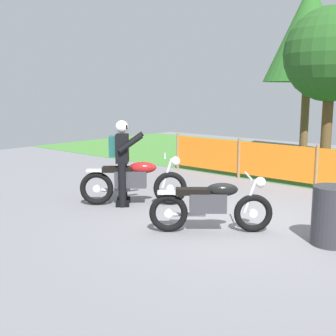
{
  "coord_description": "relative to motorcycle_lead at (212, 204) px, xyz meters",
  "views": [
    {
      "loc": [
        4.01,
        -6.37,
        2.26
      ],
      "look_at": [
        -1.09,
        -0.58,
        0.9
      ],
      "focal_mm": 47.03,
      "sensor_mm": 36.0,
      "label": 1
    }
  ],
  "objects": [
    {
      "name": "barrier_fence",
      "position": [
        -0.01,
        4.12,
        0.08
      ],
      "size": [
        8.43,
        0.08,
        1.05
      ],
      "color": "olive",
      "rests_on": "ground"
    },
    {
      "name": "oil_drum",
      "position": [
        1.68,
        0.69,
        -0.02
      ],
      "size": [
        0.58,
        0.58,
        0.88
      ],
      "primitive_type": "cylinder",
      "color": "#2D2D33",
      "rests_on": "ground"
    },
    {
      "name": "tree_near_left",
      "position": [
        -0.61,
        6.08,
        2.71
      ],
      "size": [
        2.46,
        2.46,
        4.43
      ],
      "color": "brown",
      "rests_on": "ground"
    },
    {
      "name": "rider_trailing",
      "position": [
        -2.34,
        0.22,
        0.49
      ],
      "size": [
        0.77,
        0.76,
        1.69
      ],
      "rotation": [
        0.0,
        0.0,
        0.74
      ],
      "color": "black",
      "rests_on": "ground"
    },
    {
      "name": "ground",
      "position": [
        -0.01,
        0.76,
        -0.47
      ],
      "size": [
        24.0,
        24.0,
        0.02
      ],
      "primitive_type": "cube",
      "color": "slate"
    },
    {
      "name": "motorcycle_lead",
      "position": [
        0.0,
        0.0,
        0.0
      ],
      "size": [
        1.57,
        1.39,
        0.94
      ],
      "rotation": [
        0.0,
        0.0,
        0.72
      ],
      "color": "black",
      "rests_on": "ground"
    },
    {
      "name": "tree_leftmost",
      "position": [
        -2.62,
        9.14,
        3.75
      ],
      "size": [
        3.0,
        3.0,
        5.89
      ],
      "color": "brown",
      "rests_on": "ground"
    },
    {
      "name": "motorcycle_trailing",
      "position": [
        -2.17,
        0.38,
        0.03
      ],
      "size": [
        1.66,
        1.53,
        1.01
      ],
      "rotation": [
        0.0,
        0.0,
        0.74
      ],
      "color": "black",
      "rests_on": "ground"
    }
  ]
}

